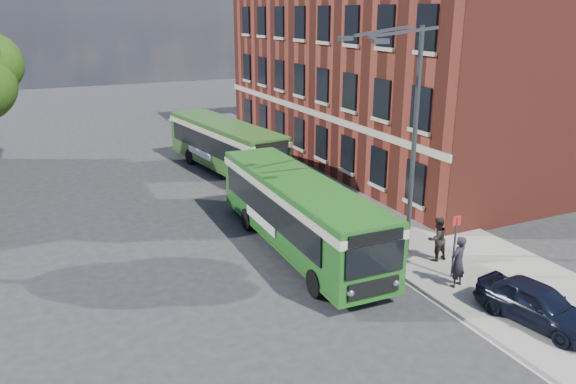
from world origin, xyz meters
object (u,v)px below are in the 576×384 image
street_lamp (406,143)px  parked_car (537,303)px  bus_rear (225,142)px  bus_front (299,208)px

street_lamp → parked_car: size_ratio=2.35×
bus_rear → parked_car: bearing=-82.4°
street_lamp → bus_front: (-3.07, 2.75, -2.96)m
street_lamp → bus_rear: street_lamp is taller
bus_front → parked_car: bearing=-64.6°
street_lamp → bus_front: 5.08m
parked_car → street_lamp: bearing=89.8°
parked_car → bus_front: bearing=105.5°
street_lamp → bus_rear: 15.79m
street_lamp → bus_rear: (-1.84, 15.40, -2.96)m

